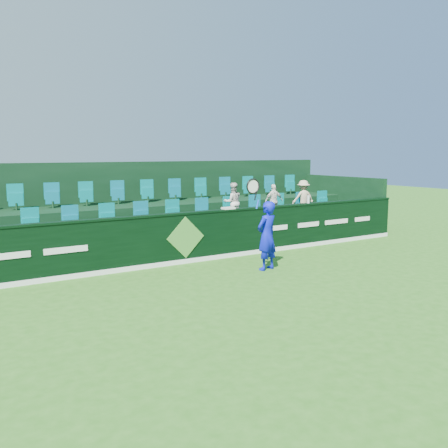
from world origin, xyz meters
TOP-DOWN VIEW (x-y plane):
  - ground at (0.00, 0.00)m, footprint 60.00×60.00m
  - sponsor_hoarding at (0.00, 4.00)m, footprint 16.00×0.25m
  - stand_tier_front at (0.00, 5.10)m, footprint 16.00×2.00m
  - stand_tier_back at (0.00, 7.00)m, footprint 16.00×1.80m
  - stand_rear at (0.00, 7.44)m, footprint 16.00×4.10m
  - seat_row_front at (0.00, 5.50)m, footprint 13.50×0.50m
  - seat_row_back at (0.00, 7.30)m, footprint 13.50×0.50m
  - tennis_player at (1.37, 2.20)m, footprint 1.10×0.56m
  - spectator_left at (2.31, 5.12)m, footprint 0.69×0.61m
  - spectator_middle at (3.90, 5.12)m, footprint 0.67×0.35m
  - spectator_right at (5.16, 5.12)m, footprint 0.85×0.63m
  - towel at (1.41, 4.00)m, footprint 0.35×0.23m
  - drinks_bottle at (4.37, 4.00)m, footprint 0.08×0.08m

SIDE VIEW (x-z plane):
  - ground at x=0.00m, z-range 0.00..0.00m
  - stand_tier_front at x=0.00m, z-range 0.00..0.80m
  - stand_tier_back at x=0.00m, z-range 0.00..1.30m
  - sponsor_hoarding at x=0.00m, z-range 0.00..1.35m
  - tennis_player at x=1.37m, z-range -0.30..2.05m
  - seat_row_front at x=0.00m, z-range 0.80..1.40m
  - stand_rear at x=0.00m, z-range -0.08..2.52m
  - spectator_middle at x=3.90m, z-range 0.80..1.89m
  - towel at x=1.41m, z-range 1.35..1.40m
  - spectator_right at x=5.16m, z-range 0.80..1.98m
  - spectator_left at x=2.31m, z-range 0.80..2.00m
  - drinks_bottle at x=4.37m, z-range 1.35..1.59m
  - seat_row_back at x=0.00m, z-range 1.30..1.90m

